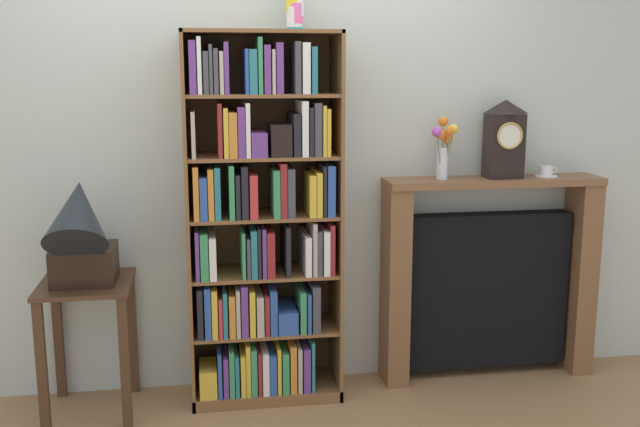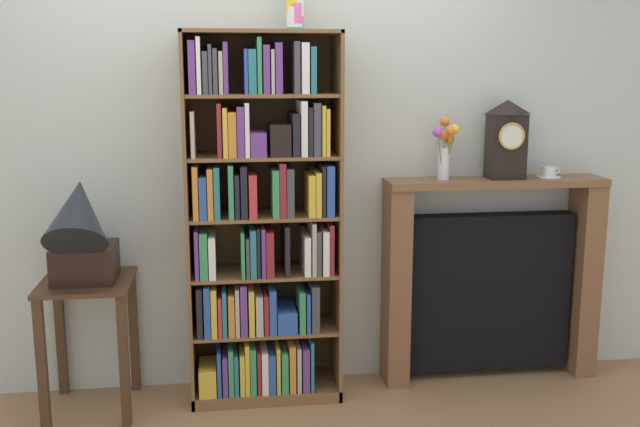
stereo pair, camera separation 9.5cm
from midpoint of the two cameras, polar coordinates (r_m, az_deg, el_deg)
The scene contains 10 objects.
ground_plane at distance 4.01m, azimuth -4.77°, elevation -14.38°, with size 7.92×6.40×0.02m, color #997047.
wall_back at distance 3.96m, azimuth -2.74°, elevation 5.84°, with size 4.92×0.08×2.70m, color beige.
bookshelf at distance 3.79m, azimuth -5.26°, elevation -1.49°, with size 0.78×0.36×1.90m.
cup_stack at distance 3.78m, azimuth -2.71°, elevation 15.83°, with size 0.09×0.09×0.25m.
side_table_left at distance 3.89m, azimuth -18.17°, elevation -7.70°, with size 0.44×0.49×0.68m.
gramophone at distance 3.70m, azimuth -18.78°, elevation -1.25°, with size 0.30×0.47×0.60m.
fireplace_mantel at distance 4.24m, azimuth 12.21°, elevation -5.02°, with size 1.20×0.24×1.13m.
mantel_clock at distance 4.09m, azimuth 13.41°, elevation 5.63°, with size 0.19×0.15×0.42m.
flower_vase at distance 3.98m, azimuth 8.90°, elevation 5.25°, with size 0.15×0.16×0.33m.
teacup_with_saucer at distance 4.21m, azimuth 16.45°, elevation 3.10°, with size 0.13×0.13×0.06m.
Camera 1 is at (-0.30, -3.60, 1.72)m, focal length 41.39 mm.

